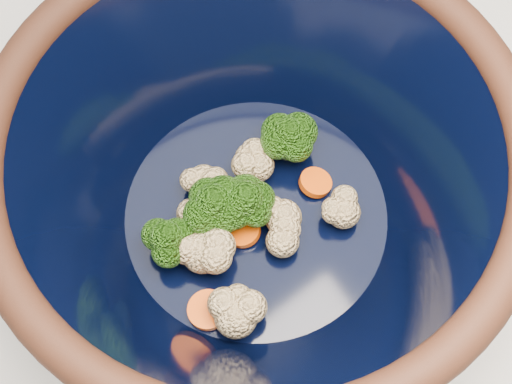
% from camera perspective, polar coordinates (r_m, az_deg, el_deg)
% --- Properties ---
extents(ground, '(3.00, 3.00, 0.00)m').
position_cam_1_polar(ground, '(1.50, -0.96, -13.59)').
color(ground, '#9E7A54').
rests_on(ground, ground).
extents(counter, '(1.20, 1.20, 0.90)m').
position_cam_1_polar(counter, '(1.06, -1.33, -8.55)').
color(counter, silver).
rests_on(counter, ground).
extents(mixing_bowl, '(0.48, 0.48, 0.17)m').
position_cam_1_polar(mixing_bowl, '(0.53, -0.00, 0.77)').
color(mixing_bowl, black).
rests_on(mixing_bowl, counter).
extents(vegetable_pile, '(0.17, 0.14, 0.06)m').
position_cam_1_polar(vegetable_pile, '(0.55, -1.47, -1.69)').
color(vegetable_pile, '#608442').
rests_on(vegetable_pile, mixing_bowl).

